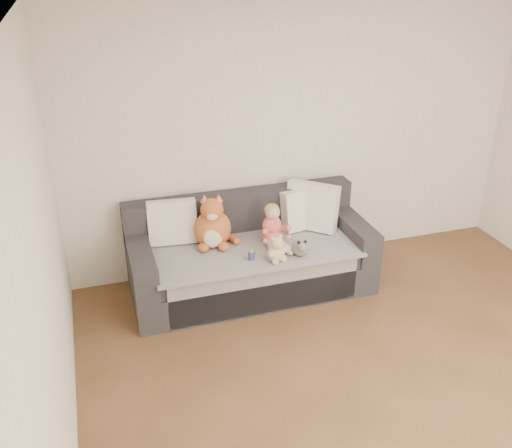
% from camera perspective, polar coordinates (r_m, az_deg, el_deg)
% --- Properties ---
extents(room_shell, '(5.00, 5.00, 5.00)m').
position_cam_1_polar(room_shell, '(3.76, 15.84, -0.54)').
color(room_shell, brown).
rests_on(room_shell, ground).
extents(sofa, '(2.20, 0.94, 0.85)m').
position_cam_1_polar(sofa, '(5.30, -0.61, -3.40)').
color(sofa, '#242529').
rests_on(sofa, ground).
extents(cushion_left, '(0.45, 0.24, 0.41)m').
position_cam_1_polar(cushion_left, '(5.20, -8.38, 0.20)').
color(cushion_left, white).
rests_on(cushion_left, sofa).
extents(cushion_right_back, '(0.45, 0.27, 0.40)m').
position_cam_1_polar(cushion_right_back, '(5.44, 4.71, 1.53)').
color(cushion_right_back, white).
rests_on(cushion_right_back, sofa).
extents(cushion_right_front, '(0.51, 0.49, 0.46)m').
position_cam_1_polar(cushion_right_front, '(5.43, 5.64, 1.79)').
color(cushion_right_front, white).
rests_on(cushion_right_front, sofa).
extents(toddler, '(0.28, 0.39, 0.39)m').
position_cam_1_polar(toddler, '(5.12, 1.74, -0.41)').
color(toddler, '#E75D51').
rests_on(toddler, sofa).
extents(plush_cat, '(0.40, 0.35, 0.52)m').
position_cam_1_polar(plush_cat, '(5.11, -4.34, -0.23)').
color(plush_cat, '#AA4A25').
rests_on(plush_cat, sofa).
extents(teddy_bear, '(0.19, 0.15, 0.25)m').
position_cam_1_polar(teddy_bear, '(4.88, 2.09, -2.71)').
color(teddy_bear, '#C3B387').
rests_on(teddy_bear, sofa).
extents(plush_cow, '(0.14, 0.22, 0.17)m').
position_cam_1_polar(plush_cow, '(5.00, 4.42, -2.40)').
color(plush_cow, white).
rests_on(plush_cow, sofa).
extents(sippy_cup, '(0.09, 0.07, 0.10)m').
position_cam_1_polar(sippy_cup, '(4.92, -0.47, -3.03)').
color(sippy_cup, '#443694').
rests_on(sippy_cup, sofa).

